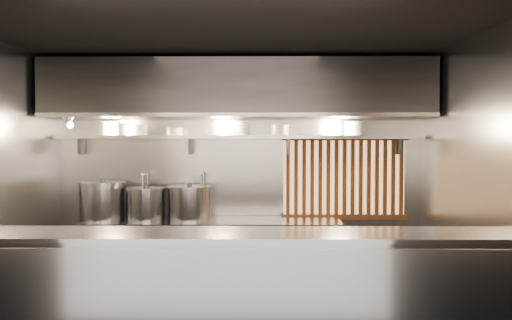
{
  "coord_description": "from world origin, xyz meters",
  "views": [
    {
      "loc": [
        0.27,
        -4.73,
        1.81
      ],
      "look_at": [
        0.21,
        0.55,
        1.63
      ],
      "focal_mm": 35.0,
      "sensor_mm": 36.0,
      "label": 1
    }
  ],
  "objects_px": {
    "heat_lamp": "(68,120)",
    "stock_pot_mid": "(146,204)",
    "stock_pot_left": "(103,200)",
    "stock_pot_right": "(190,203)",
    "pendant_bulb": "(230,130)"
  },
  "relations": [
    {
      "from": "heat_lamp",
      "to": "stock_pot_right",
      "type": "distance_m",
      "value": 1.66
    },
    {
      "from": "stock_pot_left",
      "to": "heat_lamp",
      "type": "bearing_deg",
      "value": -132.11
    },
    {
      "from": "stock_pot_left",
      "to": "stock_pot_mid",
      "type": "xyz_separation_m",
      "value": [
        0.53,
        -0.04,
        -0.03
      ]
    },
    {
      "from": "stock_pot_left",
      "to": "stock_pot_mid",
      "type": "distance_m",
      "value": 0.53
    },
    {
      "from": "heat_lamp",
      "to": "stock_pot_left",
      "type": "distance_m",
      "value": 1.03
    },
    {
      "from": "heat_lamp",
      "to": "stock_pot_right",
      "type": "xyz_separation_m",
      "value": [
        1.31,
        0.3,
        -0.97
      ]
    },
    {
      "from": "pendant_bulb",
      "to": "stock_pot_mid",
      "type": "height_order",
      "value": "pendant_bulb"
    },
    {
      "from": "stock_pot_left",
      "to": "stock_pot_mid",
      "type": "height_order",
      "value": "stock_pot_left"
    },
    {
      "from": "stock_pot_left",
      "to": "stock_pot_mid",
      "type": "bearing_deg",
      "value": -4.14
    },
    {
      "from": "pendant_bulb",
      "to": "stock_pot_left",
      "type": "relative_size",
      "value": 0.31
    },
    {
      "from": "stock_pot_left",
      "to": "stock_pot_mid",
      "type": "relative_size",
      "value": 0.94
    },
    {
      "from": "heat_lamp",
      "to": "stock_pot_mid",
      "type": "distance_m",
      "value": 1.29
    },
    {
      "from": "stock_pot_left",
      "to": "stock_pot_right",
      "type": "height_order",
      "value": "stock_pot_left"
    },
    {
      "from": "pendant_bulb",
      "to": "stock_pot_right",
      "type": "distance_m",
      "value": 0.99
    },
    {
      "from": "stock_pot_left",
      "to": "stock_pot_right",
      "type": "xyz_separation_m",
      "value": [
        1.04,
        -0.0,
        -0.02
      ]
    }
  ]
}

